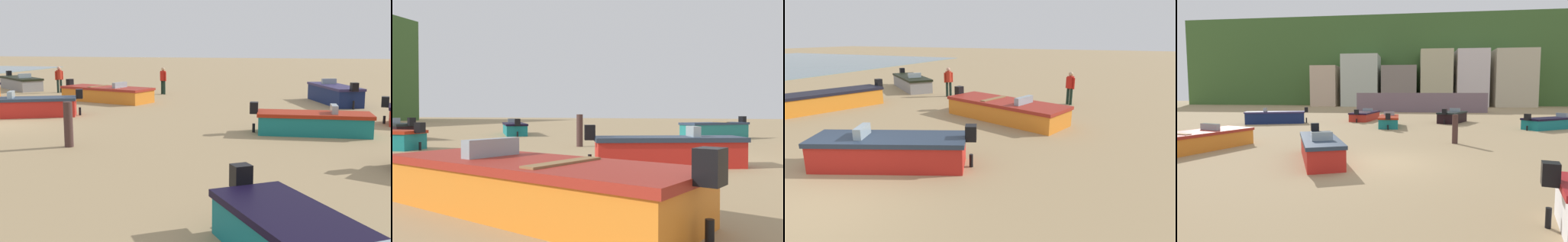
# 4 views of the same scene
# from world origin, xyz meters

# --- Properties ---
(ground_plane) EXTENTS (160.00, 160.00, 0.00)m
(ground_plane) POSITION_xyz_m (0.00, 0.00, 0.00)
(ground_plane) COLOR #A1865D
(boat_orange_3) EXTENTS (3.20, 5.38, 1.08)m
(boat_orange_3) POSITION_xyz_m (-7.79, 1.24, 0.39)
(boat_orange_3) COLOR orange
(boat_orange_3) RESTS_ON ground
(boat_teal_5) EXTENTS (3.61, 3.59, 1.23)m
(boat_teal_5) POSITION_xyz_m (9.89, -0.64, 0.46)
(boat_teal_5) COLOR #1E7676
(boat_teal_5) RESTS_ON ground
(boat_red_6) EXTENTS (2.64, 4.20, 1.12)m
(boat_red_6) POSITION_xyz_m (-2.05, 0.12, 0.42)
(boat_red_6) COLOR red
(boat_red_6) RESTS_ON ground
(boat_black_9) EXTENTS (2.80, 3.86, 1.18)m
(boat_black_9) POSITION_xyz_m (4.33, 15.49, 0.44)
(boat_black_9) COLOR black
(boat_black_9) RESTS_ON ground
(boat_teal_10) EXTENTS (4.82, 3.80, 1.06)m
(boat_teal_10) POSITION_xyz_m (10.48, 11.82, 0.38)
(boat_teal_10) COLOR #137279
(boat_teal_10) RESTS_ON ground
(mooring_post_near_water) EXTENTS (0.27, 0.27, 1.36)m
(mooring_post_near_water) POSITION_xyz_m (3.14, 4.57, 0.68)
(mooring_post_near_water) COLOR #432C29
(mooring_post_near_water) RESTS_ON ground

